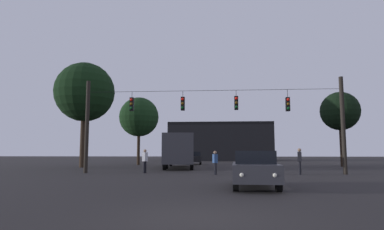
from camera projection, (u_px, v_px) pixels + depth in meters
name	position (u px, v px, depth m)	size (l,w,h in m)	color
ground_plane	(214.00, 168.00, 31.78)	(168.00, 168.00, 0.00)	black
overhead_signal_span	(211.00, 119.00, 23.32)	(18.01, 0.44, 6.59)	black
city_bus	(180.00, 148.00, 31.71)	(3.36, 11.16, 3.00)	#2D2D33
car_near_right	(255.00, 168.00, 14.01)	(2.01, 4.41, 1.52)	#2D2D33
car_far_left	(194.00, 158.00, 40.70)	(2.00, 4.40, 1.52)	black
pedestrian_crossing_left	(215.00, 161.00, 21.91)	(0.36, 0.42, 1.54)	black
pedestrian_crossing_center	(145.00, 160.00, 23.76)	(0.35, 0.42, 1.67)	black
pedestrian_crossing_right	(300.00, 160.00, 22.17)	(0.33, 0.41, 1.72)	black
corner_building	(220.00, 142.00, 61.79)	(17.68, 12.73, 6.54)	black
tree_left_silhouette	(85.00, 92.00, 33.24)	(5.84, 5.84, 10.31)	#2D2116
tree_behind_building	(139.00, 117.00, 39.63)	(4.63, 4.63, 7.92)	#2D2116
tree_right_far	(340.00, 111.00, 34.58)	(3.96, 3.96, 7.66)	black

